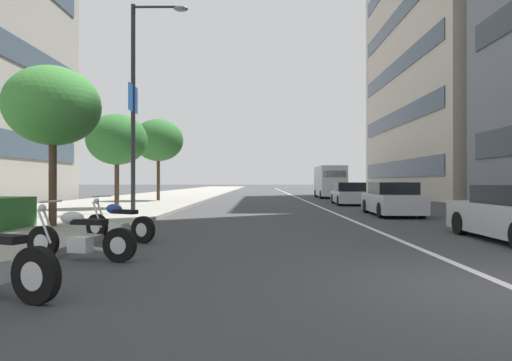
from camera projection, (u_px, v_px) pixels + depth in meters
The scene contains 11 objects.
sidewalk_right_plaza at pixel (156, 198), 35.87m from camera, with size 160.00×9.29×0.15m, color gray.
lane_centre_stripe at pixel (296, 197), 40.79m from camera, with size 110.00×0.16×0.01m, color silver.
motorcycle_under_tarp at pixel (79, 238), 8.00m from camera, with size 0.74×2.16×1.08m.
motorcycle_far_end_row at pixel (119, 224), 10.59m from camera, with size 1.06×1.94×1.09m.
car_far_down_avenue at pixel (392, 200), 18.62m from camera, with size 4.36×1.93×1.40m.
car_following_behind at pixel (349, 194), 27.42m from camera, with size 4.52×2.01×1.38m.
delivery_van_ahead at pixel (330, 181), 38.50m from camera, with size 5.67×2.24×2.76m.
street_lamp_with_banners at pixel (141, 89), 18.04m from camera, with size 1.26×2.35×8.56m.
street_tree_mid_sidewalk at pixel (53, 106), 12.70m from camera, with size 2.69×2.69×4.61m.
street_tree_near_plaza_corner at pixel (117, 140), 21.47m from camera, with size 2.92×2.92×4.58m.
street_tree_by_lamp_post at pixel (158, 140), 30.02m from camera, with size 3.38×3.38×5.56m.
Camera 1 is at (-5.82, 3.42, 1.44)m, focal length 30.89 mm.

